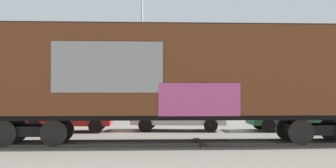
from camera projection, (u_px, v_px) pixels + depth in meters
name	position (u px, v px, depth m)	size (l,w,h in m)	color
ground_plane	(211.00, 144.00, 15.76)	(260.00, 260.00, 0.00)	slate
track	(174.00, 143.00, 15.73)	(60.02, 3.91, 0.08)	#4C4742
freight_car	(177.00, 74.00, 15.78)	(16.73, 3.33, 4.40)	brown
flagpole	(144.00, 29.00, 25.94)	(1.15, 0.71, 9.36)	silver
hillside	(168.00, 81.00, 87.10)	(128.07, 32.38, 12.95)	slate
parked_car_red	(67.00, 114.00, 20.42)	(4.10, 2.05, 1.62)	#B21E1E
parked_car_white	(178.00, 114.00, 21.06)	(4.65, 2.30, 1.61)	silver
parked_car_green	(292.00, 114.00, 20.92)	(4.27, 2.05, 1.62)	#1E5933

